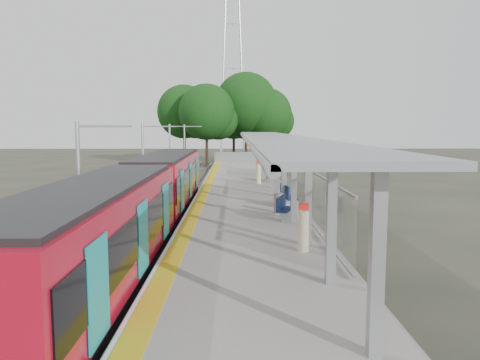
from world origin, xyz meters
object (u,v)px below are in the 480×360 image
train (144,200)px  bench_far (271,175)px  bench_mid (287,195)px  bench_near (283,207)px  litter_bin (279,203)px  info_pillar_near (303,230)px  info_pillar_far (258,173)px

train → bench_far: train is taller
bench_far → bench_mid: bearing=-73.8°
train → bench_far: bearing=66.6°
train → bench_near: 6.19m
train → litter_bin: size_ratio=28.50×
train → info_pillar_near: bearing=-35.8°
train → info_pillar_far: size_ratio=16.08×
bench_mid → train: bearing=-156.3°
info_pillar_near → litter_bin: size_ratio=1.70×
bench_mid → info_pillar_far: info_pillar_far is taller
bench_mid → info_pillar_near: (-0.41, -8.67, 0.10)m
bench_mid → info_pillar_near: info_pillar_near is taller
bench_far → litter_bin: size_ratio=1.65×
train → info_pillar_near: (6.25, -4.51, -0.34)m
train → litter_bin: train is taller
bench_near → info_pillar_near: size_ratio=1.01×
bench_mid → info_pillar_near: size_ratio=1.08×
bench_far → litter_bin: bench_far is taller
info_pillar_near → litter_bin: 7.06m
bench_far → info_pillar_near: 19.97m
bench_mid → bench_near: bearing=-107.4°
train → bench_near: bearing=7.6°
bench_far → litter_bin: 12.92m
bench_near → info_pillar_far: bearing=110.5°
info_pillar_near → info_pillar_far: size_ratio=0.96×
bench_mid → info_pillar_far: 10.25m
bench_mid → bench_far: bench_mid is taller
info_pillar_far → litter_bin: 11.82m
bench_near → info_pillar_near: (0.13, -5.33, 0.14)m
bench_mid → info_pillar_near: bearing=-101.0°
info_pillar_far → litter_bin: (0.39, -11.81, -0.26)m
train → bench_near: size_ratio=16.53×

